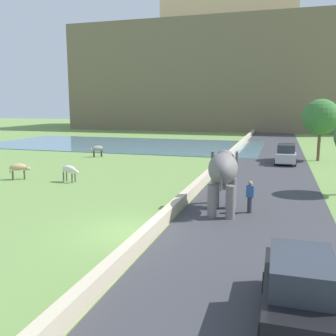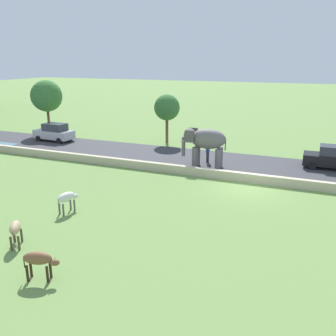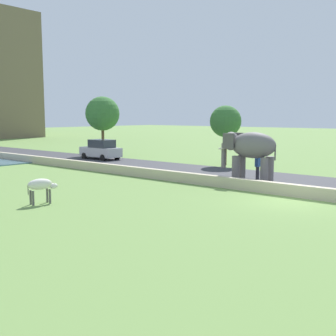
{
  "view_description": "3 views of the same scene",
  "coord_description": "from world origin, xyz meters",
  "px_view_note": "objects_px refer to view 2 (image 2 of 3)",
  "views": [
    {
      "loc": [
        5.92,
        -13.72,
        5.23
      ],
      "look_at": [
        -0.36,
        7.2,
        1.51
      ],
      "focal_mm": 39.73,
      "sensor_mm": 36.0,
      "label": 1
    },
    {
      "loc": [
        -22.74,
        -3.89,
        8.02
      ],
      "look_at": [
        -1.74,
        4.84,
        1.26
      ],
      "focal_mm": 39.6,
      "sensor_mm": 36.0,
      "label": 2
    },
    {
      "loc": [
        -18.18,
        -7.96,
        3.95
      ],
      "look_at": [
        -0.97,
        6.47,
        1.12
      ],
      "focal_mm": 44.86,
      "sensor_mm": 36.0,
      "label": 3
    }
  ],
  "objects_px": {
    "car_black": "(333,158)",
    "cow_white": "(67,198)",
    "cow_brown": "(39,260)",
    "person_beside_elephant": "(208,152)",
    "car_silver": "(54,132)",
    "cow_tan": "(15,228)",
    "elephant": "(205,141)"
  },
  "relations": [
    {
      "from": "elephant",
      "to": "cow_brown",
      "type": "bearing_deg",
      "value": 175.74
    },
    {
      "from": "car_silver",
      "to": "cow_brown",
      "type": "bearing_deg",
      "value": -142.23
    },
    {
      "from": "person_beside_elephant",
      "to": "cow_white",
      "type": "bearing_deg",
      "value": 161.56
    },
    {
      "from": "person_beside_elephant",
      "to": "cow_tan",
      "type": "xyz_separation_m",
      "value": [
        -16.32,
        3.91,
        -0.04
      ]
    },
    {
      "from": "person_beside_elephant",
      "to": "car_silver",
      "type": "xyz_separation_m",
      "value": [
        1.87,
        16.52,
        0.03
      ]
    },
    {
      "from": "cow_tan",
      "to": "car_black",
      "type": "bearing_deg",
      "value": -35.58
    },
    {
      "from": "elephant",
      "to": "cow_brown",
      "type": "relative_size",
      "value": 2.48
    },
    {
      "from": "elephant",
      "to": "car_black",
      "type": "xyz_separation_m",
      "value": [
        3.17,
        -8.98,
        -1.14
      ]
    },
    {
      "from": "car_black",
      "to": "car_silver",
      "type": "height_order",
      "value": "same"
    },
    {
      "from": "car_black",
      "to": "cow_tan",
      "type": "height_order",
      "value": "car_black"
    },
    {
      "from": "car_black",
      "to": "cow_tan",
      "type": "xyz_separation_m",
      "value": [
        -18.19,
        13.02,
        -0.06
      ]
    },
    {
      "from": "cow_brown",
      "to": "car_black",
      "type": "bearing_deg",
      "value": -27.2
    },
    {
      "from": "elephant",
      "to": "cow_white",
      "type": "xyz_separation_m",
      "value": [
        -11.09,
        4.26,
        -1.2
      ]
    },
    {
      "from": "elephant",
      "to": "car_silver",
      "type": "distance_m",
      "value": 16.99
    },
    {
      "from": "elephant",
      "to": "cow_white",
      "type": "distance_m",
      "value": 11.94
    },
    {
      "from": "elephant",
      "to": "cow_tan",
      "type": "bearing_deg",
      "value": 164.95
    },
    {
      "from": "car_silver",
      "to": "cow_brown",
      "type": "distance_m",
      "value": 25.16
    },
    {
      "from": "cow_white",
      "to": "car_silver",
      "type": "bearing_deg",
      "value": 41.0
    },
    {
      "from": "cow_white",
      "to": "cow_brown",
      "type": "bearing_deg",
      "value": -151.8
    },
    {
      "from": "elephant",
      "to": "cow_tan",
      "type": "height_order",
      "value": "elephant"
    },
    {
      "from": "car_black",
      "to": "cow_white",
      "type": "bearing_deg",
      "value": 137.13
    },
    {
      "from": "elephant",
      "to": "person_beside_elephant",
      "type": "distance_m",
      "value": 1.75
    },
    {
      "from": "car_silver",
      "to": "cow_tan",
      "type": "height_order",
      "value": "car_silver"
    },
    {
      "from": "person_beside_elephant",
      "to": "cow_tan",
      "type": "distance_m",
      "value": 16.78
    },
    {
      "from": "car_silver",
      "to": "cow_tan",
      "type": "xyz_separation_m",
      "value": [
        -18.19,
        -12.62,
        -0.06
      ]
    },
    {
      "from": "cow_brown",
      "to": "cow_tan",
      "type": "bearing_deg",
      "value": 58.71
    },
    {
      "from": "person_beside_elephant",
      "to": "cow_brown",
      "type": "xyz_separation_m",
      "value": [
        -18.01,
        1.11,
        -0.04
      ]
    },
    {
      "from": "elephant",
      "to": "cow_white",
      "type": "height_order",
      "value": "elephant"
    },
    {
      "from": "elephant",
      "to": "cow_brown",
      "type": "xyz_separation_m",
      "value": [
        -16.72,
        1.24,
        -1.2
      ]
    },
    {
      "from": "cow_brown",
      "to": "cow_tan",
      "type": "xyz_separation_m",
      "value": [
        1.7,
        2.79,
        0.0
      ]
    },
    {
      "from": "elephant",
      "to": "car_silver",
      "type": "xyz_separation_m",
      "value": [
        3.17,
        16.65,
        -1.14
      ]
    },
    {
      "from": "cow_brown",
      "to": "car_silver",
      "type": "bearing_deg",
      "value": 37.77
    }
  ]
}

